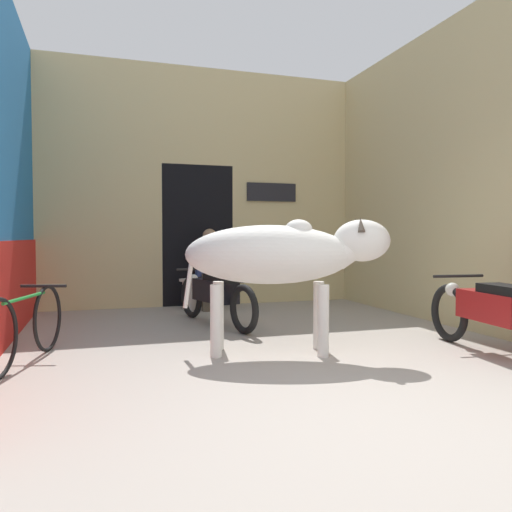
% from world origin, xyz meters
% --- Properties ---
extents(ground_plane, '(30.00, 30.00, 0.00)m').
position_xyz_m(ground_plane, '(0.00, 0.00, 0.00)').
color(ground_plane, '#9E9389').
extents(wall_back_with_doorway, '(5.22, 0.93, 3.94)m').
position_xyz_m(wall_back_with_doorway, '(-0.03, 5.68, 1.69)').
color(wall_back_with_doorway, '#D1BC84').
rests_on(wall_back_with_doorway, ground_plane).
extents(wall_right_with_door, '(0.22, 5.43, 3.94)m').
position_xyz_m(wall_right_with_door, '(2.70, 2.67, 1.95)').
color(wall_right_with_door, '#D1BC84').
rests_on(wall_right_with_door, ground_plane).
extents(cow, '(2.07, 1.07, 1.35)m').
position_xyz_m(cow, '(0.04, 1.82, 0.97)').
color(cow, silver).
rests_on(cow, ground_plane).
extents(motorcycle_near, '(0.58, 2.07, 0.75)m').
position_xyz_m(motorcycle_near, '(1.90, 1.05, 0.43)').
color(motorcycle_near, black).
rests_on(motorcycle_near, ground_plane).
extents(motorcycle_far, '(0.73, 1.97, 0.72)m').
position_xyz_m(motorcycle_far, '(-0.24, 3.53, 0.41)').
color(motorcycle_far, black).
rests_on(motorcycle_far, ground_plane).
extents(bicycle, '(0.58, 1.62, 0.68)m').
position_xyz_m(bicycle, '(-2.31, 2.11, 0.34)').
color(bicycle, black).
rests_on(bicycle, ground_plane).
extents(shopkeeper_seated, '(0.43, 0.34, 1.27)m').
position_xyz_m(shopkeeper_seated, '(-0.02, 4.86, 0.67)').
color(shopkeeper_seated, brown).
rests_on(shopkeeper_seated, ground_plane).
extents(plastic_stool, '(0.35, 0.35, 0.48)m').
position_xyz_m(plastic_stool, '(-0.30, 5.07, 0.25)').
color(plastic_stool, beige).
rests_on(plastic_stool, ground_plane).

